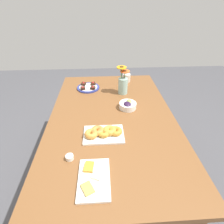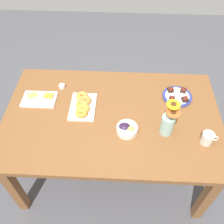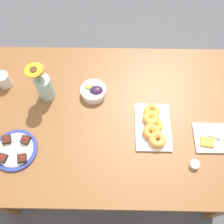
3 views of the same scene
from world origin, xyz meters
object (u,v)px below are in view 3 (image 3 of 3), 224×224
cheese_platter (218,138)px  dessert_plate (15,150)px  coffee_mug (3,80)px  flower_vase (44,86)px  grape_bowl (94,91)px  jam_cup_honey (194,164)px  croissant_platter (153,126)px  dining_table (112,122)px

cheese_platter → dessert_plate: dessert_plate is taller
coffee_mug → flower_vase: 0.28m
grape_bowl → flower_vase: 0.28m
cheese_platter → flower_vase: (0.95, -0.26, 0.09)m
jam_cup_honey → dessert_plate: size_ratio=0.21×
cheese_platter → jam_cup_honey: cheese_platter is taller
cheese_platter → croissant_platter: bearing=-9.7°
coffee_mug → flower_vase: flower_vase is taller
dessert_plate → flower_vase: 0.38m
croissant_platter → grape_bowl: bearing=-32.8°
dining_table → jam_cup_honey: size_ratio=33.33×
grape_bowl → dessert_plate: bearing=42.4°
dining_table → grape_bowl: size_ratio=10.91×
grape_bowl → flower_vase: (0.27, 0.01, 0.07)m
coffee_mug → flower_vase: size_ratio=0.43×
dining_table → dessert_plate: (0.50, 0.22, 0.10)m
jam_cup_honey → coffee_mug: bearing=-24.3°
dining_table → jam_cup_honey: bearing=146.4°
croissant_platter → flower_vase: bearing=-18.4°
coffee_mug → croissant_platter: coffee_mug is taller
grape_bowl → flower_vase: size_ratio=0.55×
grape_bowl → dining_table: bearing=127.8°
cheese_platter → flower_vase: bearing=-15.3°
coffee_mug → cheese_platter: coffee_mug is taller
coffee_mug → cheese_platter: 1.26m
coffee_mug → croissant_platter: 0.91m
coffee_mug → jam_cup_honey: size_ratio=2.39×
grape_bowl → cheese_platter: size_ratio=0.56×
jam_cup_honey → flower_vase: size_ratio=0.18×
dining_table → jam_cup_honey: jam_cup_honey is taller
coffee_mug → dining_table: bearing=162.6°
dessert_plate → cheese_platter: bearing=-175.5°
coffee_mug → dessert_plate: 0.44m
jam_cup_honey → grape_bowl: bearing=-38.4°
jam_cup_honey → cheese_platter: bearing=-135.3°
grape_bowl → cheese_platter: bearing=158.0°
dessert_plate → flower_vase: bearing=-109.2°
cheese_platter → coffee_mug: bearing=-15.4°
coffee_mug → croissant_platter: bearing=162.4°
jam_cup_honey → dessert_plate: 0.93m
coffee_mug → dessert_plate: size_ratio=0.50×
dessert_plate → croissant_platter: bearing=-168.8°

